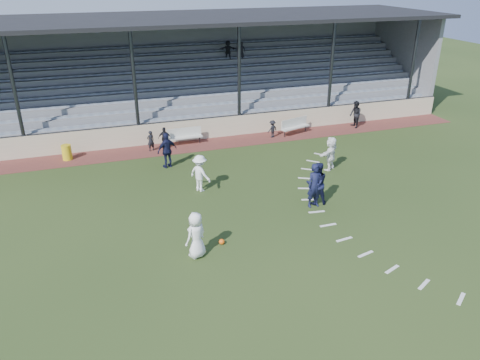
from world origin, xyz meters
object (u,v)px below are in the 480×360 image
bench_left (185,135)px  player_white_lead (196,235)px  official (355,114)px  trash_bin (67,152)px  player_navy_lead (315,186)px  bench_right (295,125)px  football (222,242)px

bench_left → player_white_lead: 11.56m
bench_left → official: official is taller
player_white_lead → official: (12.93, 11.00, 0.01)m
trash_bin → player_navy_lead: size_ratio=0.42×
bench_left → bench_right: 6.76m
player_white_lead → player_navy_lead: size_ratio=0.89×
football → official: official is taller
player_navy_lead → bench_right: bearing=69.3°
football → player_navy_lead: player_navy_lead is taller
bench_left → football: bench_left is taller
player_white_lead → bench_right: bearing=-158.5°
player_navy_lead → official: player_navy_lead is taller
bench_right → player_white_lead: bearing=-146.1°
bench_right → trash_bin: bench_right is taller
official → football: bearing=-45.0°
trash_bin → official: size_ratio=0.48×
bench_left → trash_bin: bearing=-178.7°
bench_right → player_white_lead: (-8.80, -11.07, 0.27)m
bench_left → bench_right: bearing=-4.6°
bench_left → bench_right: size_ratio=0.99×
player_white_lead → official: bearing=-169.6°
football → trash_bin: bearing=117.1°
bench_left → football: size_ratio=9.58×
football → official: (11.89, 10.54, 0.76)m
bench_left → player_navy_lead: player_navy_lead is taller
bench_left → player_white_lead: (-2.05, -11.37, 0.27)m
player_white_lead → player_navy_lead: player_navy_lead is taller
player_navy_lead → official: (7.30, 8.88, -0.10)m
bench_left → bench_right: same height
bench_right → football: 13.15m
official → player_white_lead: bearing=-46.2°
football → official: 15.91m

